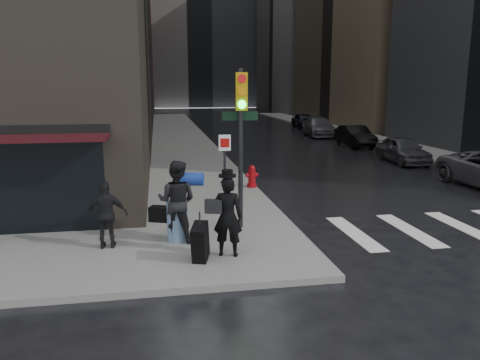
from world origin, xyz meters
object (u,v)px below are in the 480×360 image
(man_jeans, at_px, (177,201))
(traffic_light, at_px, (240,128))
(parked_car_1, at_px, (403,150))
(man_overcoat, at_px, (222,220))
(man_greycoat, at_px, (107,215))
(parked_car_2, at_px, (355,136))
(parked_car_3, at_px, (319,127))
(parked_car_4, at_px, (304,121))
(fire_hydrant, at_px, (252,177))

(man_jeans, relative_size, traffic_light, 0.48)
(traffic_light, relative_size, parked_car_1, 1.06)
(man_overcoat, distance_m, parked_car_1, 16.24)
(man_greycoat, bearing_deg, man_jeans, -170.53)
(man_jeans, distance_m, man_greycoat, 1.66)
(parked_car_2, relative_size, parked_car_3, 0.84)
(traffic_light, relative_size, parked_car_4, 1.03)
(man_jeans, relative_size, man_greycoat, 1.24)
(fire_hydrant, xyz_separation_m, parked_car_2, (9.07, 11.44, 0.15))
(man_greycoat, relative_size, parked_car_1, 0.41)
(fire_hydrant, bearing_deg, parked_car_1, 29.56)
(parked_car_1, bearing_deg, parked_car_2, 91.24)
(man_greycoat, height_order, parked_car_4, man_greycoat)
(parked_car_4, bearing_deg, man_jeans, -112.22)
(traffic_light, distance_m, parked_car_1, 14.46)
(man_jeans, bearing_deg, parked_car_4, -92.89)
(man_overcoat, xyz_separation_m, parked_car_1, (10.94, 12.00, -0.31))
(man_jeans, bearing_deg, parked_car_3, -96.61)
(man_jeans, xyz_separation_m, parked_car_1, (11.87, 10.72, -0.48))
(parked_car_1, bearing_deg, man_overcoat, -129.14)
(parked_car_2, bearing_deg, man_greycoat, -126.59)
(man_overcoat, relative_size, parked_car_3, 0.41)
(parked_car_1, xyz_separation_m, parked_car_4, (0.93, 19.26, 0.02))
(parked_car_2, bearing_deg, parked_car_1, -90.29)
(man_overcoat, distance_m, parked_car_3, 27.17)
(fire_hydrant, relative_size, parked_car_3, 0.17)
(parked_car_3, bearing_deg, parked_car_4, 87.19)
(man_overcoat, height_order, fire_hydrant, man_overcoat)
(traffic_light, bearing_deg, parked_car_4, 73.60)
(parked_car_3, bearing_deg, fire_hydrant, -111.54)
(fire_hydrant, distance_m, parked_car_3, 19.96)
(man_greycoat, height_order, parked_car_1, man_greycoat)
(parked_car_4, bearing_deg, man_greycoat, -114.61)
(man_greycoat, distance_m, parked_car_3, 27.39)
(traffic_light, distance_m, parked_car_4, 31.39)
(parked_car_2, height_order, parked_car_4, parked_car_4)
(fire_hydrant, height_order, parked_car_1, parked_car_1)
(man_jeans, relative_size, parked_car_1, 0.51)
(parked_car_1, bearing_deg, fire_hydrant, -147.24)
(man_jeans, xyz_separation_m, parked_car_4, (12.79, 29.98, -0.46))
(man_overcoat, distance_m, traffic_light, 2.81)
(man_jeans, bearing_deg, man_greycoat, 28.84)
(parked_car_3, bearing_deg, traffic_light, -109.19)
(parked_car_2, bearing_deg, traffic_light, -120.70)
(man_overcoat, xyz_separation_m, man_jeans, (-0.93, 1.28, 0.16))
(fire_hydrant, xyz_separation_m, parked_car_4, (9.78, 24.28, 0.17))
(traffic_light, relative_size, fire_hydrant, 5.04)
(man_greycoat, bearing_deg, parked_car_1, -140.05)
(man_overcoat, height_order, parked_car_2, man_overcoat)
(parked_car_2, bearing_deg, man_jeans, -123.52)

